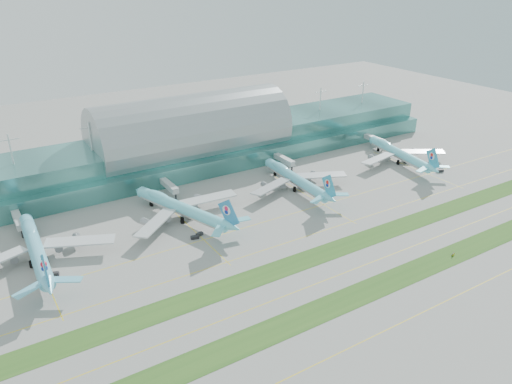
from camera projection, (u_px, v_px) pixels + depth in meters
ground at (324, 256)px, 211.82m from camera, size 700.00×700.00×0.00m
terminal at (192, 142)px, 305.55m from camera, size 340.00×69.10×36.00m
grass_strip_near at (371, 289)px, 190.15m from camera, size 420.00×12.00×0.08m
grass_strip_far at (321, 254)px, 213.35m from camera, size 420.00×12.00×0.08m
taxiline_a at (411, 318)px, 174.70m from camera, size 420.00×0.35×0.01m
taxiline_b at (346, 272)px, 200.99m from camera, size 420.00×0.35×0.01m
taxiline_c at (299, 239)px, 225.74m from camera, size 420.00×0.35×0.01m
taxiline_d at (272, 220)px, 242.75m from camera, size 420.00×0.35×0.01m
airliner_a at (35, 248)px, 206.38m from camera, size 64.32×72.99×20.10m
airliner_b at (180, 207)px, 241.23m from camera, size 60.58×70.38×19.95m
airliner_c at (295, 178)px, 275.13m from camera, size 60.99×69.30×19.07m
airliner_d at (399, 153)px, 312.57m from camera, size 60.15×69.04×19.08m
gse_b at (55, 274)px, 198.14m from camera, size 3.68×2.71×1.62m
gse_c at (195, 237)px, 225.39m from camera, size 4.01×2.66×1.42m
gse_d at (200, 234)px, 228.03m from camera, size 3.59×2.33×1.44m
gse_e at (330, 195)px, 267.11m from camera, size 4.01×3.12×1.46m
gse_f at (330, 184)px, 280.22m from camera, size 3.74×2.49×1.50m
gse_g at (440, 171)px, 298.96m from camera, size 4.52×2.95×1.63m
gse_h at (442, 166)px, 305.77m from camera, size 3.92×2.89×1.33m
taxiway_sign_east at (453, 254)px, 212.22m from camera, size 2.57×1.03×1.11m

